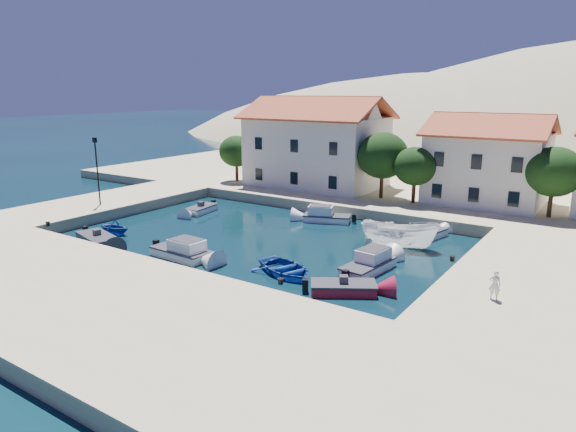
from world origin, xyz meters
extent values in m
plane|color=black|center=(0.00, 0.00, 0.00)|extent=(400.00, 400.00, 0.00)
cube|color=beige|center=(0.00, -6.00, 0.50)|extent=(52.00, 12.00, 1.00)
cube|color=beige|center=(20.50, 10.00, 0.50)|extent=(11.00, 20.00, 1.00)
cube|color=beige|center=(-19.00, 10.00, 0.50)|extent=(8.00, 20.00, 1.00)
cube|color=beige|center=(2.00, 38.00, 0.50)|extent=(80.00, 36.00, 1.00)
ellipsoid|color=tan|center=(-10.00, 110.00, -20.00)|extent=(198.00, 126.00, 72.00)
cube|color=white|center=(-6.00, 28.00, 4.75)|extent=(14.00, 9.00, 7.50)
pyramid|color=maroon|center=(-6.00, 28.00, 9.60)|extent=(14.70, 9.45, 2.20)
cube|color=white|center=(12.00, 29.00, 4.25)|extent=(10.00, 8.00, 6.50)
pyramid|color=maroon|center=(12.00, 29.00, 8.40)|extent=(10.50, 8.40, 1.80)
cylinder|color=#382314|center=(-15.00, 25.00, 2.25)|extent=(0.36, 0.36, 2.50)
ellipsoid|color=black|center=(-15.00, 25.00, 4.50)|extent=(4.00, 4.00, 3.60)
cylinder|color=#382314|center=(3.00, 25.50, 2.50)|extent=(0.36, 0.36, 3.00)
ellipsoid|color=black|center=(3.00, 25.50, 5.20)|extent=(5.00, 5.00, 4.50)
cylinder|color=#382314|center=(6.50, 25.00, 2.25)|extent=(0.36, 0.36, 2.50)
ellipsoid|color=black|center=(6.50, 25.00, 4.50)|extent=(4.00, 4.00, 3.60)
cylinder|color=#382314|center=(18.00, 26.00, 2.38)|extent=(0.36, 0.36, 2.75)
ellipsoid|color=black|center=(18.00, 26.00, 4.85)|extent=(4.60, 4.60, 4.14)
cylinder|color=black|center=(-17.50, 8.00, 4.00)|extent=(0.14, 0.14, 6.00)
cube|color=black|center=(-17.50, 8.00, 7.00)|extent=(0.35, 0.25, 0.45)
cylinder|color=black|center=(-14.30, 0.80, 1.15)|extent=(0.36, 0.36, 0.30)
cylinder|color=black|center=(8.00, 0.80, 1.15)|extent=(0.36, 0.36, 0.30)
cylinder|color=black|center=(14.70, 10.00, 1.15)|extent=(0.36, 0.36, 0.30)
cube|color=#37373C|center=(-10.06, 2.16, 0.25)|extent=(4.49, 2.87, 0.90)
cube|color=#37373C|center=(-10.06, 2.16, 0.58)|extent=(4.59, 2.93, 0.10)
cube|color=#37373C|center=(-10.06, 2.16, 0.80)|extent=(0.61, 0.61, 0.50)
cube|color=white|center=(-2.14, 3.20, 0.25)|extent=(4.53, 2.12, 0.90)
cube|color=#37373C|center=(-2.14, 3.20, 0.58)|extent=(4.64, 2.16, 0.10)
cube|color=white|center=(-2.14, 3.20, 0.95)|extent=(2.43, 1.73, 0.90)
imported|color=#1A3E93|center=(5.80, 4.53, 0.00)|extent=(5.68, 4.93, 0.98)
cube|color=maroon|center=(10.34, 3.79, 0.25)|extent=(3.99, 3.34, 0.90)
cube|color=#37373C|center=(10.34, 3.79, 0.58)|extent=(4.08, 3.41, 0.10)
cube|color=#37373C|center=(10.34, 3.79, 0.80)|extent=(0.69, 0.69, 0.50)
cube|color=white|center=(9.96, 7.87, 0.25)|extent=(2.22, 4.48, 0.90)
cube|color=#37373C|center=(9.96, 7.87, 0.58)|extent=(2.26, 4.59, 0.10)
cube|color=white|center=(9.96, 7.87, 0.95)|extent=(1.73, 2.44, 0.90)
imported|color=white|center=(9.62, 13.90, 0.00)|extent=(6.11, 3.44, 2.23)
cube|color=white|center=(10.63, 17.77, 0.25)|extent=(2.13, 3.42, 0.90)
cube|color=#37373C|center=(10.63, 17.77, 0.58)|extent=(2.18, 3.50, 0.10)
cube|color=#37373C|center=(10.63, 17.77, 0.80)|extent=(0.59, 0.59, 0.50)
imported|color=#1A3E93|center=(-11.04, 4.49, 0.00)|extent=(3.23, 2.89, 1.53)
cube|color=white|center=(-10.41, 14.01, 0.25)|extent=(2.12, 3.76, 0.90)
cube|color=#37373C|center=(-10.41, 14.01, 0.58)|extent=(2.17, 3.85, 0.10)
cube|color=#37373C|center=(-10.41, 14.01, 0.80)|extent=(0.57, 0.57, 0.50)
cube|color=white|center=(1.35, 17.65, 0.25)|extent=(4.36, 2.98, 0.90)
cube|color=#37373C|center=(1.35, 17.65, 0.58)|extent=(4.46, 3.05, 0.10)
cube|color=white|center=(1.35, 17.65, 0.95)|extent=(2.50, 2.09, 0.90)
imported|color=silver|center=(18.24, 5.17, 1.78)|extent=(0.61, 0.44, 1.57)
camera|label=1|loc=(23.16, -21.01, 11.42)|focal=32.00mm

